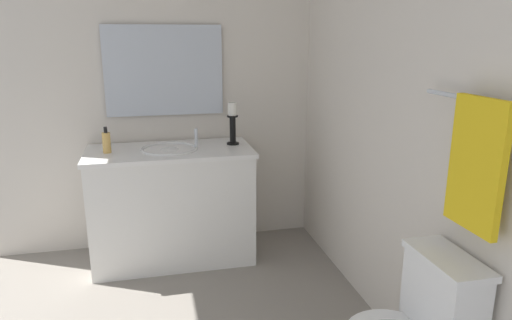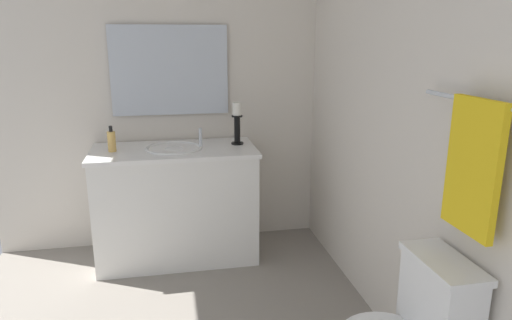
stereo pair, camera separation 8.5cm
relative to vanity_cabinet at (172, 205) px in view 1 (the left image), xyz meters
name	(u,v)px [view 1 (the left image)]	position (x,y,z in m)	size (l,w,h in m)	color
wall_back	(411,115)	(1.18, 1.14, 0.81)	(3.01, 0.04, 2.45)	silver
wall_left	(152,89)	(-0.33, -0.09, 0.81)	(0.04, 2.47, 2.45)	silver
vanity_cabinet	(172,205)	(0.00, 0.00, 0.00)	(0.58, 1.17, 0.83)	white
sink_basin	(170,155)	(0.00, 0.00, 0.38)	(0.40, 0.40, 0.24)	white
mirror	(164,71)	(-0.28, 0.00, 0.94)	(0.02, 0.86, 0.65)	silver
candle_holder_tall	(233,122)	(-0.05, 0.46, 0.58)	(0.09, 0.09, 0.31)	black
soap_bottle	(106,142)	(0.00, -0.42, 0.49)	(0.06, 0.06, 0.18)	#E5B259
towel_bar	(489,102)	(1.78, 1.08, 0.95)	(0.02, 0.02, 0.75)	silver
towel_near_vanity	(476,165)	(1.78, 1.07, 0.72)	(0.28, 0.03, 0.51)	yellow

